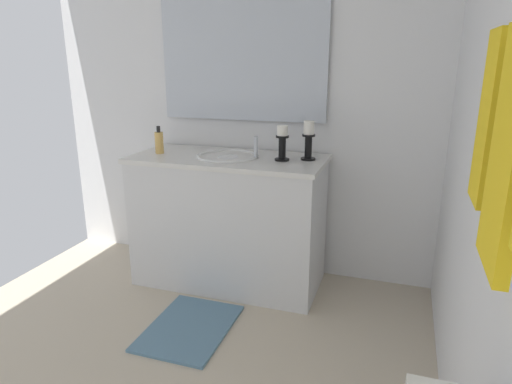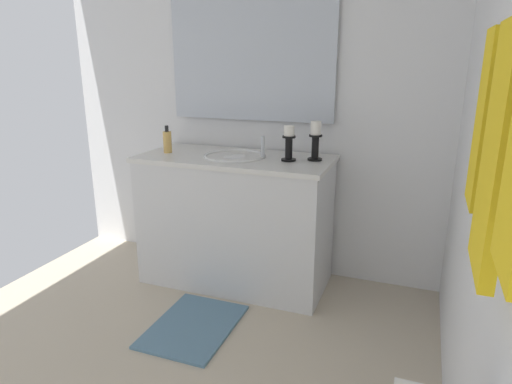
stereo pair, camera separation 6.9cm
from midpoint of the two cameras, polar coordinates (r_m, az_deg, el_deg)
wall_back at (r=1.50m, az=27.81°, el=5.34°), size 2.94×0.04×2.45m
wall_left at (r=3.14m, az=-2.86°, el=12.07°), size 0.04×2.76×2.45m
vanity_cabinet at (r=3.00m, az=-4.11°, el=-3.64°), size 0.58×1.25×0.87m
sink_basin at (r=2.89m, az=-4.26°, el=3.75°), size 0.40×0.40×0.24m
mirror at (r=3.08m, az=-2.46°, el=16.45°), size 0.02×1.15×0.79m
candle_holder_tall at (r=2.77m, az=5.99°, el=6.63°), size 0.09×0.09×0.24m
candle_holder_short at (r=2.74m, az=2.64°, el=6.28°), size 0.09×0.09×0.22m
soap_bottle at (r=3.04m, az=-12.84°, el=6.20°), size 0.06×0.06×0.18m
towel_near_vanity at (r=1.29m, az=26.17°, el=8.31°), size 0.17×0.03×0.44m
towel_center at (r=1.02m, az=27.79°, el=4.54°), size 0.23×0.03×0.50m
bath_mat at (r=2.68m, az=-9.20°, el=-16.65°), size 0.60×0.44×0.02m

